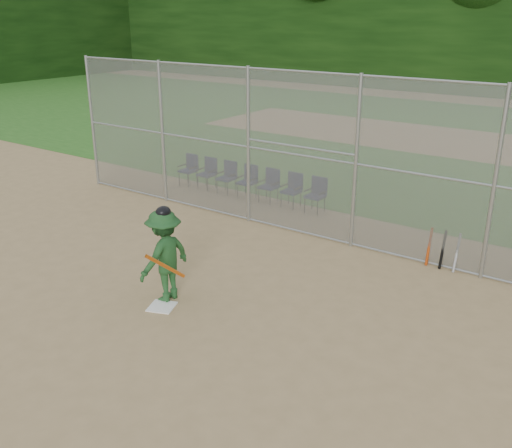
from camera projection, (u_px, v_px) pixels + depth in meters
The scene contains 15 objects.
ground at pixel (176, 321), 10.28m from camera, with size 100.00×100.00×0.00m, color tan.
grass_strip at pixel (467, 143), 24.05m from camera, with size 100.00×100.00×0.00m, color #29601C.
dirt_patch_far at pixel (467, 143), 24.05m from camera, with size 24.00×24.00×0.00m, color tan.
backstop_fence at pixel (317, 155), 13.38m from camera, with size 16.09×0.09×4.00m.
treeline at pixel (498, 4), 23.66m from camera, with size 81.00×60.00×11.00m.
home_plate at pixel (162, 307), 10.74m from camera, with size 0.47×0.47×0.02m, color white.
batter_at_plate at pixel (165, 255), 10.74m from camera, with size 0.97×1.32×1.91m.
spare_bats at pixel (443, 250), 12.27m from camera, with size 0.66×0.27×0.85m.
chair_0 at pixel (188, 170), 18.19m from camera, with size 0.54×0.52×0.96m, color #10183B, non-canonical shape.
chair_1 at pixel (206, 174), 17.77m from camera, with size 0.54×0.52×0.96m, color #10183B, non-canonical shape.
chair_2 at pixel (226, 178), 17.35m from camera, with size 0.54×0.52×0.96m, color #10183B, non-canonical shape.
chair_3 at pixel (247, 182), 16.93m from camera, with size 0.54×0.52×0.96m, color #10183B, non-canonical shape.
chair_4 at pixel (268, 186), 16.51m from camera, with size 0.54×0.52×0.96m, color #10183B, non-canonical shape.
chair_5 at pixel (291, 191), 16.09m from camera, with size 0.54×0.52×0.96m, color #10183B, non-canonical shape.
chair_6 at pixel (315, 195), 15.68m from camera, with size 0.54×0.52×0.96m, color #10183B, non-canonical shape.
Camera 1 is at (6.37, -6.54, 5.23)m, focal length 40.00 mm.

